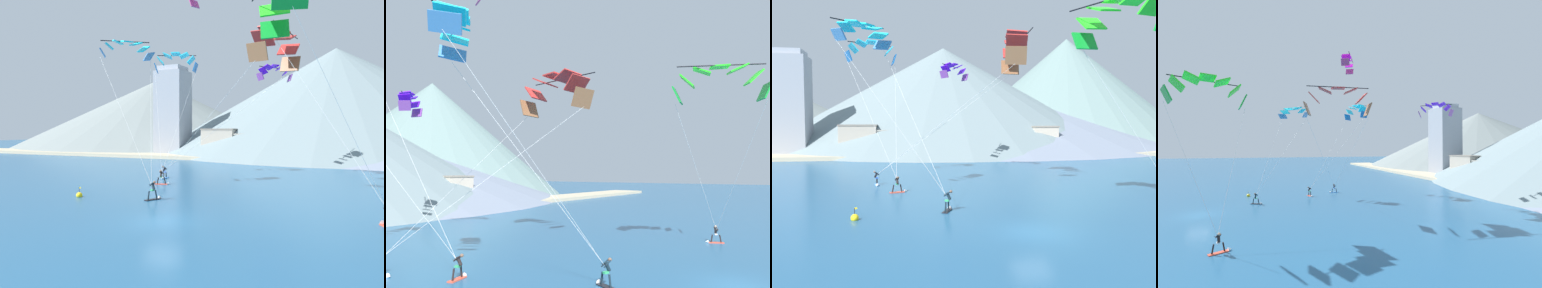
% 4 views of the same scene
% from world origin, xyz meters
% --- Properties ---
extents(ground_plane, '(400.00, 400.00, 0.00)m').
position_xyz_m(ground_plane, '(0.00, 0.00, 0.00)').
color(ground_plane, '#23567F').
extents(kitesurfer_near_trail, '(1.05, 1.76, 1.75)m').
position_xyz_m(kitesurfer_near_trail, '(-4.45, 6.48, 0.53)').
color(kitesurfer_near_trail, black).
rests_on(kitesurfer_near_trail, ground).
extents(kitesurfer_mid_center, '(1.78, 0.85, 1.71)m').
position_xyz_m(kitesurfer_mid_center, '(-8.31, 14.79, 0.51)').
color(kitesurfer_mid_center, '#E54C33').
rests_on(kitesurfer_mid_center, ground).
extents(kitesurfer_far_left, '(1.12, 1.74, 1.73)m').
position_xyz_m(kitesurfer_far_left, '(13.27, 4.71, 0.50)').
color(kitesurfer_far_left, '#E54C33').
rests_on(kitesurfer_far_left, ground).
extents(parafoil_kite_near_lead, '(16.12, 8.76, 14.83)m').
position_xyz_m(parafoil_kite_near_lead, '(3.71, 16.58, 14.64)').
color(parafoil_kite_near_lead, brown).
extents(parafoil_kite_near_trail, '(9.14, 8.52, 14.32)m').
position_xyz_m(parafoil_kite_near_trail, '(-11.24, 12.19, 14.75)').
color(parafoil_kite_near_trail, '#417EB9').
extents(parafoil_kite_far_left, '(8.67, 7.59, 14.15)m').
position_xyz_m(parafoil_kite_far_left, '(7.02, 2.27, 14.26)').
color(parafoil_kite_far_left, '#129B2D').
extents(parafoil_kite_distant_low_drift, '(4.76, 4.92, 2.42)m').
position_xyz_m(parafoil_kite_distant_low_drift, '(-0.40, 34.14, 14.74)').
color(parafoil_kite_distant_low_drift, '#773992').
extents(shore_building_quay_east, '(5.42, 6.05, 6.14)m').
position_xyz_m(shore_building_quay_east, '(21.54, 55.00, 3.08)').
color(shore_building_quay_east, beige).
rests_on(shore_building_quay_east, ground).
extents(mountain_peak_east_shoulder, '(81.65, 81.65, 35.15)m').
position_xyz_m(mountain_peak_east_shoulder, '(46.76, 99.54, 17.58)').
color(mountain_peak_east_shoulder, slate).
rests_on(mountain_peak_east_shoulder, ground).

